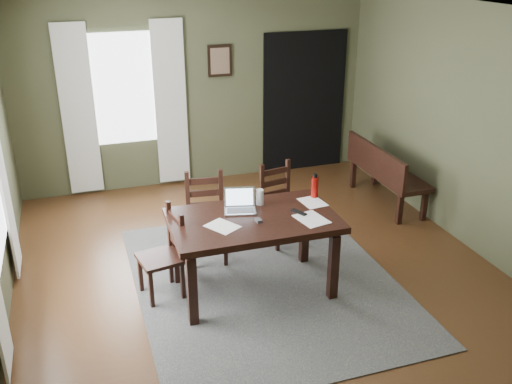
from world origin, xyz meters
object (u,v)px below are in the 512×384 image
object	(u,v)px
dining_table	(253,227)
chair_back_right	(281,205)
chair_back_left	(206,219)
bench	(384,169)
chair_end	(165,254)
water_bottle	(315,187)
laptop	(240,204)

from	to	relation	value
dining_table	chair_back_right	xyz separation A→B (m)	(0.63, 0.92, -0.26)
chair_back_left	chair_back_right	bearing A→B (deg)	15.39
chair_back_left	bench	size ratio (longest dim) A/B	0.67
chair_end	chair_back_right	size ratio (longest dim) A/B	0.97
bench	chair_back_right	bearing A→B (deg)	108.56
dining_table	chair_back_left	distance (m)	0.87
chair_end	water_bottle	bearing A→B (deg)	81.43
dining_table	chair_end	world-z (taller)	chair_end
chair_end	bench	size ratio (longest dim) A/B	0.62
dining_table	bench	world-z (taller)	bench
chair_end	water_bottle	size ratio (longest dim) A/B	3.53
chair_end	bench	world-z (taller)	chair_end
laptop	water_bottle	distance (m)	0.83
laptop	bench	bearing A→B (deg)	41.76
chair_end	bench	distance (m)	3.40
chair_back_right	bench	size ratio (longest dim) A/B	0.64
chair_back_left	laptop	xyz separation A→B (m)	(0.21, -0.57, 0.39)
dining_table	water_bottle	world-z (taller)	water_bottle
dining_table	water_bottle	distance (m)	0.83
bench	laptop	xyz separation A→B (m)	(-2.38, -1.26, 0.38)
chair_back_right	laptop	bearing A→B (deg)	-145.99
chair_end	chair_back_right	xyz separation A→B (m)	(1.48, 0.71, 0.01)
chair_back_left	chair_end	bearing A→B (deg)	-126.49
laptop	dining_table	bearing A→B (deg)	-58.33
chair_back_left	laptop	distance (m)	0.73
bench	laptop	bearing A→B (deg)	117.96
dining_table	chair_back_right	distance (m)	1.14
chair_end	chair_back_left	distance (m)	0.81
chair_back_right	bench	world-z (taller)	chair_back_right
chair_back_left	laptop	bearing A→B (deg)	-61.97
dining_table	water_bottle	xyz separation A→B (m)	(0.76, 0.26, 0.22)
dining_table	chair_back_right	world-z (taller)	chair_back_right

